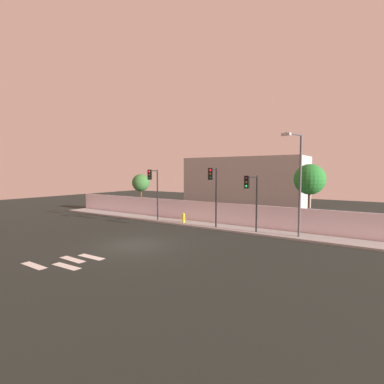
# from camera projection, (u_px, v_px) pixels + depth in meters

# --- Properties ---
(ground_plane) EXTENTS (80.00, 80.00, 0.00)m
(ground_plane) POSITION_uv_depth(u_px,v_px,m) (135.00, 245.00, 18.73)
(ground_plane) COLOR black
(sidewalk) EXTENTS (36.00, 2.40, 0.15)m
(sidewalk) POSITION_uv_depth(u_px,v_px,m) (202.00, 225.00, 25.49)
(sidewalk) COLOR #9D9D9D
(sidewalk) RESTS_ON ground
(perimeter_wall) EXTENTS (36.00, 0.18, 1.80)m
(perimeter_wall) POSITION_uv_depth(u_px,v_px,m) (210.00, 212.00, 26.49)
(perimeter_wall) COLOR silver
(perimeter_wall) RESTS_ON sidewalk
(crosswalk_marking) EXTENTS (3.25, 3.03, 0.01)m
(crosswalk_marking) POSITION_uv_depth(u_px,v_px,m) (67.00, 262.00, 15.20)
(crosswalk_marking) COLOR silver
(crosswalk_marking) RESTS_ON ground
(traffic_light_left) EXTENTS (0.35, 1.86, 4.27)m
(traffic_light_left) POSITION_uv_depth(u_px,v_px,m) (251.00, 191.00, 21.11)
(traffic_light_left) COLOR black
(traffic_light_left) RESTS_ON sidewalk
(traffic_light_center) EXTENTS (0.46, 1.55, 4.73)m
(traffic_light_center) POSITION_uv_depth(u_px,v_px,m) (153.00, 184.00, 26.63)
(traffic_light_center) COLOR black
(traffic_light_center) RESTS_ON sidewalk
(traffic_light_right) EXTENTS (0.58, 1.77, 4.83)m
(traffic_light_right) POSITION_uv_depth(u_px,v_px,m) (213.00, 185.00, 22.97)
(traffic_light_right) COLOR black
(traffic_light_right) RESTS_ON sidewalk
(street_lamp_curbside) EXTENTS (0.87, 2.22, 7.09)m
(street_lamp_curbside) POSITION_uv_depth(u_px,v_px,m) (298.00, 177.00, 19.98)
(street_lamp_curbside) COLOR #4C4C51
(street_lamp_curbside) RESTS_ON sidewalk
(fire_hydrant) EXTENTS (0.44, 0.26, 0.85)m
(fire_hydrant) POSITION_uv_depth(u_px,v_px,m) (184.00, 217.00, 26.08)
(fire_hydrant) COLOR gold
(fire_hydrant) RESTS_ON sidewalk
(roadside_tree_leftmost) EXTENTS (1.94, 1.94, 4.42)m
(roadside_tree_leftmost) POSITION_uv_depth(u_px,v_px,m) (141.00, 183.00, 32.83)
(roadside_tree_leftmost) COLOR brown
(roadside_tree_leftmost) RESTS_ON ground
(roadside_tree_midleft) EXTENTS (2.39, 2.39, 5.30)m
(roadside_tree_midleft) POSITION_uv_depth(u_px,v_px,m) (310.00, 180.00, 22.67)
(roadside_tree_midleft) COLOR brown
(roadside_tree_midleft) RESTS_ON ground
(low_building_distant) EXTENTS (15.96, 6.00, 6.61)m
(low_building_distant) POSITION_uv_depth(u_px,v_px,m) (244.00, 182.00, 39.50)
(low_building_distant) COLOR #ACACAC
(low_building_distant) RESTS_ON ground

